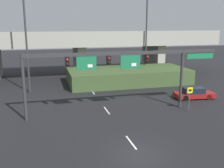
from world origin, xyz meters
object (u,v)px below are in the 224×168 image
speed_limit_sign (190,95)px  highway_light_pole_near (26,32)px  parked_sedan_near_right (194,93)px  signal_gantry (122,62)px  highway_light_pole_far (146,27)px

speed_limit_sign → highway_light_pole_near: size_ratio=0.17×
parked_sedan_near_right → signal_gantry: bearing=-158.8°
highway_light_pole_far → parked_sedan_near_right: (1.00, -13.15, -7.67)m
speed_limit_sign → parked_sedan_near_right: size_ratio=0.52×
highway_light_pole_near → speed_limit_sign: bearing=-36.7°
speed_limit_sign → highway_light_pole_near: 21.10m
speed_limit_sign → parked_sedan_near_right: (3.09, 4.05, -1.03)m
highway_light_pole_near → highway_light_pole_far: bearing=15.7°
highway_light_pole_near → signal_gantry: bearing=-48.7°
highway_light_pole_near → highway_light_pole_far: size_ratio=0.94×
signal_gantry → parked_sedan_near_right: bearing=14.8°
speed_limit_sign → signal_gantry: bearing=168.2°
speed_limit_sign → highway_light_pole_far: (2.09, 17.20, 6.63)m
highway_light_pole_near → highway_light_pole_far: 18.97m
parked_sedan_near_right → speed_limit_sign: bearing=-120.8°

